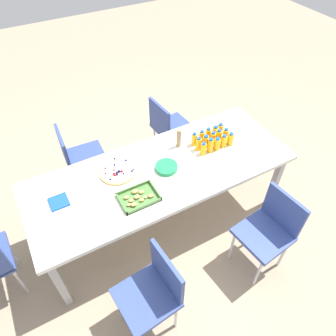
% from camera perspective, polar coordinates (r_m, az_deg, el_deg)
% --- Properties ---
extents(ground_plane, '(12.00, 12.00, 0.00)m').
position_cam_1_polar(ground_plane, '(3.35, -0.98, -9.20)').
color(ground_plane, gray).
extents(party_table, '(2.38, 0.90, 0.74)m').
position_cam_1_polar(party_table, '(2.82, -1.15, -1.20)').
color(party_table, silver).
rests_on(party_table, ground_plane).
extents(chair_near_right, '(0.42, 0.42, 0.83)m').
position_cam_1_polar(chair_near_right, '(3.39, -15.97, 2.12)').
color(chair_near_right, '#33478C').
rests_on(chair_near_right, ground_plane).
extents(chair_near_left, '(0.44, 0.44, 0.83)m').
position_cam_1_polar(chair_near_left, '(3.64, 0.03, 7.64)').
color(chair_near_left, '#33478C').
rests_on(chair_near_left, ground_plane).
extents(chair_far_right, '(0.43, 0.43, 0.83)m').
position_cam_1_polar(chair_far_right, '(2.44, -2.63, -21.21)').
color(chair_far_right, '#33478C').
rests_on(chair_far_right, ground_plane).
extents(chair_far_left, '(0.44, 0.44, 0.83)m').
position_cam_1_polar(chair_far_left, '(2.83, 18.01, -10.23)').
color(chair_far_left, '#33478C').
rests_on(chair_far_left, ground_plane).
extents(juice_bottle_0, '(0.06, 0.06, 0.14)m').
position_cam_1_polar(juice_bottle_0, '(3.13, 9.43, 6.83)').
color(juice_bottle_0, '#FAAE14').
rests_on(juice_bottle_0, party_table).
extents(juice_bottle_1, '(0.06, 0.06, 0.14)m').
position_cam_1_polar(juice_bottle_1, '(3.10, 8.55, 6.41)').
color(juice_bottle_1, '#F9AD14').
rests_on(juice_bottle_1, party_table).
extents(juice_bottle_2, '(0.05, 0.05, 0.14)m').
position_cam_1_polar(juice_bottle_2, '(3.06, 7.27, 6.03)').
color(juice_bottle_2, '#FAAC14').
rests_on(juice_bottle_2, party_table).
extents(juice_bottle_3, '(0.05, 0.05, 0.14)m').
position_cam_1_polar(juice_bottle_3, '(3.02, 6.11, 5.60)').
color(juice_bottle_3, '#FAAE14').
rests_on(juice_bottle_3, party_table).
extents(juice_bottle_4, '(0.05, 0.05, 0.14)m').
position_cam_1_polar(juice_bottle_4, '(2.99, 4.78, 5.21)').
color(juice_bottle_4, '#F9AC14').
rests_on(juice_bottle_4, party_table).
extents(juice_bottle_5, '(0.05, 0.05, 0.13)m').
position_cam_1_polar(juice_bottle_5, '(3.09, 10.39, 5.99)').
color(juice_bottle_5, '#F9AE14').
rests_on(juice_bottle_5, party_table).
extents(juice_bottle_6, '(0.06, 0.06, 0.14)m').
position_cam_1_polar(juice_bottle_6, '(3.05, 9.12, 5.71)').
color(juice_bottle_6, '#F9AE14').
rests_on(juice_bottle_6, party_table).
extents(juice_bottle_7, '(0.06, 0.06, 0.15)m').
position_cam_1_polar(juice_bottle_7, '(3.01, 8.12, 5.26)').
color(juice_bottle_7, '#F9AE14').
rests_on(juice_bottle_7, party_table).
extents(juice_bottle_8, '(0.06, 0.06, 0.14)m').
position_cam_1_polar(juice_bottle_8, '(2.98, 6.83, 4.74)').
color(juice_bottle_8, '#F9AC14').
rests_on(juice_bottle_8, party_table).
extents(juice_bottle_9, '(0.05, 0.05, 0.14)m').
position_cam_1_polar(juice_bottle_9, '(2.94, 5.57, 4.35)').
color(juice_bottle_9, '#FAAE14').
rests_on(juice_bottle_9, party_table).
extents(juice_bottle_10, '(0.06, 0.06, 0.14)m').
position_cam_1_polar(juice_bottle_10, '(3.05, 11.27, 5.16)').
color(juice_bottle_10, '#F9AD14').
rests_on(juice_bottle_10, party_table).
extents(juice_bottle_11, '(0.06, 0.06, 0.13)m').
position_cam_1_polar(juice_bottle_11, '(3.01, 10.09, 4.81)').
color(juice_bottle_11, '#F9AE14').
rests_on(juice_bottle_11, party_table).
extents(juice_bottle_12, '(0.06, 0.06, 0.13)m').
position_cam_1_polar(juice_bottle_12, '(2.97, 8.89, 4.32)').
color(juice_bottle_12, '#F9AC14').
rests_on(juice_bottle_12, party_table).
extents(juice_bottle_13, '(0.06, 0.06, 0.15)m').
position_cam_1_polar(juice_bottle_13, '(2.93, 7.69, 4.09)').
color(juice_bottle_13, '#F9AD14').
rests_on(juice_bottle_13, party_table).
extents(juice_bottle_14, '(0.05, 0.05, 0.13)m').
position_cam_1_polar(juice_bottle_14, '(2.91, 6.41, 3.48)').
color(juice_bottle_14, '#F9AD14').
rests_on(juice_bottle_14, party_table).
extents(fruit_pizza, '(0.33, 0.33, 0.05)m').
position_cam_1_polar(fruit_pizza, '(2.79, -9.10, -0.53)').
color(fruit_pizza, tan).
rests_on(fruit_pizza, party_table).
extents(snack_tray, '(0.31, 0.23, 0.04)m').
position_cam_1_polar(snack_tray, '(2.57, -5.40, -5.33)').
color(snack_tray, '#477238').
rests_on(snack_tray, party_table).
extents(plate_stack, '(0.20, 0.20, 0.04)m').
position_cam_1_polar(plate_stack, '(2.77, -0.27, 0.14)').
color(plate_stack, '#1E8C4C').
rests_on(plate_stack, party_table).
extents(napkin_stack, '(0.15, 0.15, 0.01)m').
position_cam_1_polar(napkin_stack, '(2.68, -19.16, -5.81)').
color(napkin_stack, '#194CA5').
rests_on(napkin_stack, party_table).
extents(cardboard_tube, '(0.04, 0.04, 0.19)m').
position_cam_1_polar(cardboard_tube, '(2.95, 1.96, 5.43)').
color(cardboard_tube, '#9E7A56').
rests_on(cardboard_tube, party_table).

